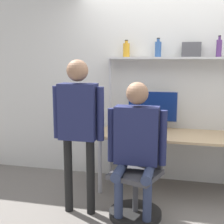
% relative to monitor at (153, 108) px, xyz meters
% --- Properties ---
extents(ground_plane, '(12.00, 12.00, 0.00)m').
position_rel_monitor_xyz_m(ground_plane, '(0.25, -0.56, -1.02)').
color(ground_plane, slate).
extents(wall_back, '(8.00, 0.06, 2.70)m').
position_rel_monitor_xyz_m(wall_back, '(0.25, 0.18, 0.33)').
color(wall_back, silver).
rests_on(wall_back, ground_plane).
extents(desk, '(1.78, 0.69, 0.73)m').
position_rel_monitor_xyz_m(desk, '(0.25, -0.19, -0.36)').
color(desk, tan).
rests_on(desk, ground_plane).
extents(shelf_unit, '(1.69, 0.22, 1.68)m').
position_rel_monitor_xyz_m(shelf_unit, '(0.25, 0.03, 0.38)').
color(shelf_unit, silver).
rests_on(shelf_unit, ground_plane).
extents(monitor, '(0.65, 0.21, 0.51)m').
position_rel_monitor_xyz_m(monitor, '(0.00, 0.00, 0.00)').
color(monitor, '#B7B7BC').
rests_on(monitor, desk).
extents(laptop, '(0.28, 0.24, 0.24)m').
position_rel_monitor_xyz_m(laptop, '(-0.07, -0.34, -0.22)').
color(laptop, '#333338').
rests_on(laptop, desk).
extents(cell_phone, '(0.07, 0.15, 0.01)m').
position_rel_monitor_xyz_m(cell_phone, '(0.16, -0.42, -0.28)').
color(cell_phone, '#264C8C').
rests_on(cell_phone, desk).
extents(office_chair, '(0.58, 0.58, 0.94)m').
position_rel_monitor_xyz_m(office_chair, '(-0.05, -0.93, -0.73)').
color(office_chair, black).
rests_on(office_chair, ground_plane).
extents(person_seated, '(0.61, 0.47, 1.43)m').
position_rel_monitor_xyz_m(person_seated, '(-0.06, -0.97, -0.17)').
color(person_seated, '#2D3856').
rests_on(person_seated, ground_plane).
extents(person_standing, '(0.56, 0.22, 1.65)m').
position_rel_monitor_xyz_m(person_standing, '(-0.66, -1.02, 0.03)').
color(person_standing, black).
rests_on(person_standing, ground_plane).
extents(bottle_amber, '(0.09, 0.09, 0.22)m').
position_rel_monitor_xyz_m(bottle_amber, '(-0.36, 0.03, 0.75)').
color(bottle_amber, gold).
rests_on(bottle_amber, shelf_unit).
extents(bottle_blue, '(0.08, 0.08, 0.24)m').
position_rel_monitor_xyz_m(bottle_blue, '(0.05, 0.03, 0.76)').
color(bottle_blue, '#335999').
rests_on(bottle_blue, shelf_unit).
extents(bottle_purple, '(0.07, 0.07, 0.26)m').
position_rel_monitor_xyz_m(bottle_purple, '(0.79, 0.03, 0.77)').
color(bottle_purple, '#593372').
rests_on(bottle_purple, shelf_unit).
extents(storage_box, '(0.23, 0.20, 0.18)m').
position_rel_monitor_xyz_m(storage_box, '(0.46, 0.03, 0.75)').
color(storage_box, '#4C4C51').
rests_on(storage_box, shelf_unit).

